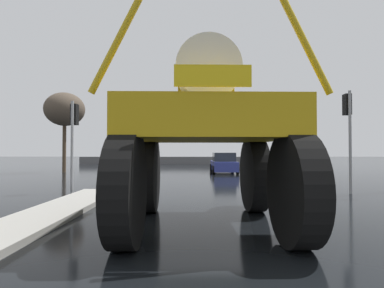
{
  "coord_description": "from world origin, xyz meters",
  "views": [
    {
      "loc": [
        -0.91,
        -1.09,
        1.7
      ],
      "look_at": [
        -1.04,
        9.1,
        1.91
      ],
      "focal_mm": 28.08,
      "sensor_mm": 36.0,
      "label": 1
    }
  ],
  "objects_px": {
    "oversize_sprayer": "(205,136)",
    "bare_tree_left": "(65,110)",
    "traffic_signal_near_right": "(348,119)",
    "sedan_ahead": "(224,163)",
    "traffic_signal_near_left": "(74,126)"
  },
  "relations": [
    {
      "from": "oversize_sprayer",
      "to": "bare_tree_left",
      "type": "xyz_separation_m",
      "value": [
        -10.36,
        16.14,
        2.8
      ]
    },
    {
      "from": "oversize_sprayer",
      "to": "traffic_signal_near_right",
      "type": "distance_m",
      "value": 7.85
    },
    {
      "from": "sedan_ahead",
      "to": "bare_tree_left",
      "type": "height_order",
      "value": "bare_tree_left"
    },
    {
      "from": "traffic_signal_near_right",
      "to": "bare_tree_left",
      "type": "xyz_separation_m",
      "value": [
        -16.19,
        10.97,
        1.87
      ]
    },
    {
      "from": "sedan_ahead",
      "to": "traffic_signal_near_right",
      "type": "relative_size",
      "value": 1.02
    },
    {
      "from": "bare_tree_left",
      "to": "traffic_signal_near_right",
      "type": "bearing_deg",
      "value": -34.11
    },
    {
      "from": "traffic_signal_near_left",
      "to": "bare_tree_left",
      "type": "relative_size",
      "value": 0.6
    },
    {
      "from": "traffic_signal_near_left",
      "to": "traffic_signal_near_right",
      "type": "distance_m",
      "value": 10.97
    },
    {
      "from": "bare_tree_left",
      "to": "sedan_ahead",
      "type": "bearing_deg",
      "value": -1.43
    },
    {
      "from": "traffic_signal_near_right",
      "to": "bare_tree_left",
      "type": "relative_size",
      "value": 0.66
    },
    {
      "from": "sedan_ahead",
      "to": "traffic_signal_near_left",
      "type": "height_order",
      "value": "traffic_signal_near_left"
    },
    {
      "from": "traffic_signal_near_left",
      "to": "traffic_signal_near_right",
      "type": "xyz_separation_m",
      "value": [
        10.97,
        -0.01,
        0.28
      ]
    },
    {
      "from": "sedan_ahead",
      "to": "bare_tree_left",
      "type": "bearing_deg",
      "value": 87.61
    },
    {
      "from": "traffic_signal_near_right",
      "to": "sedan_ahead",
      "type": "bearing_deg",
      "value": 110.4
    },
    {
      "from": "oversize_sprayer",
      "to": "traffic_signal_near_left",
      "type": "height_order",
      "value": "oversize_sprayer"
    }
  ]
}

